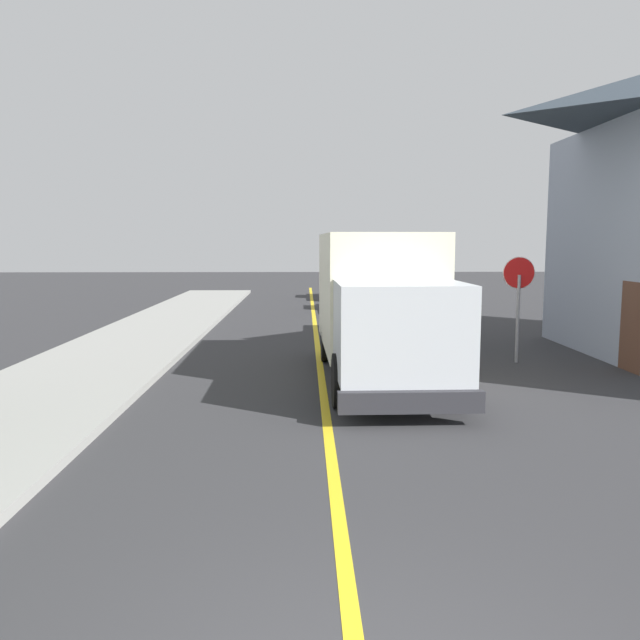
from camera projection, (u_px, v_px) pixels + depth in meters
name	position (u px, v px, depth m)	size (l,w,h in m)	color
centre_line_yellow	(322.00, 379.00, 13.91)	(0.16, 56.00, 0.01)	gold
box_truck	(380.00, 299.00, 13.93)	(2.54, 7.22, 3.20)	#F2EDCC
parked_car_near	(383.00, 310.00, 20.75)	(1.83, 4.41, 1.67)	#B7B7BC
parked_car_mid	(363.00, 292.00, 27.96)	(1.84, 4.42, 1.67)	#4C564C
parked_car_far	(344.00, 283.00, 33.91)	(1.81, 4.40, 1.67)	silver
stop_sign	(519.00, 289.00, 15.69)	(0.80, 0.10, 2.65)	gray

